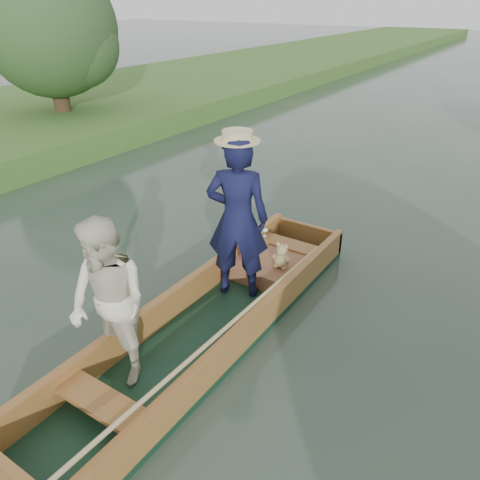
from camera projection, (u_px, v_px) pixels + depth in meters
The scene contains 2 objects.
ground at pixel (212, 332), 5.43m from camera, with size 120.00×120.00×0.00m, color #283D30.
punt at pixel (195, 279), 5.13m from camera, with size 1.32×5.00×2.15m.
Camera 1 is at (2.64, -3.42, 3.47)m, focal length 35.00 mm.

